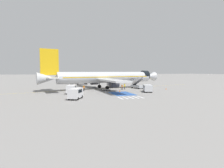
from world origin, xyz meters
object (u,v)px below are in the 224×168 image
object	(u,v)px
fuel_tanker	(78,81)
traffic_cone_1	(120,91)
service_van_0	(72,88)
service_van_2	(76,93)
ground_crew_1	(125,86)
service_van_1	(148,88)
baggage_cart	(106,90)
boarding_stairs_forward	(137,85)
ground_crew_0	(84,88)
traffic_cone_0	(166,89)
ground_crew_2	(122,87)
airliner	(105,77)

from	to	relation	value
fuel_tanker	traffic_cone_1	world-z (taller)	fuel_tanker
service_van_0	traffic_cone_1	bearing A→B (deg)	12.18
fuel_tanker	service_van_2	bearing A→B (deg)	-12.73
ground_crew_1	service_van_1	bearing A→B (deg)	91.78
service_van_2	baggage_cart	bearing A→B (deg)	-102.10
boarding_stairs_forward	service_van_1	distance (m)	10.40
ground_crew_0	traffic_cone_0	xyz separation A→B (m)	(25.71, -2.73, -0.72)
service_van_0	ground_crew_1	bearing A→B (deg)	31.32
service_van_2	baggage_cart	world-z (taller)	service_van_2
service_van_0	ground_crew_1	world-z (taller)	service_van_0
service_van_1	traffic_cone_1	xyz separation A→B (m)	(-7.27, 2.52, -0.95)
baggage_cart	traffic_cone_1	xyz separation A→B (m)	(2.90, -4.21, 0.00)
service_van_2	traffic_cone_0	size ratio (longest dim) A/B	10.46
boarding_stairs_forward	ground_crew_2	xyz separation A→B (m)	(-6.66, -3.27, 0.00)
airliner	baggage_cart	size ratio (longest dim) A/B	13.99
service_van_1	traffic_cone_0	distance (m)	10.28
service_van_0	ground_crew_0	bearing A→B (deg)	64.17
service_van_0	ground_crew_2	distance (m)	16.05
boarding_stairs_forward	fuel_tanker	bearing A→B (deg)	114.13
airliner	fuel_tanker	size ratio (longest dim) A/B	4.84
baggage_cart	traffic_cone_1	size ratio (longest dim) A/B	5.86
baggage_cart	ground_crew_0	distance (m)	6.49
service_van_2	service_van_0	bearing A→B (deg)	-64.69
airliner	ground_crew_2	distance (m)	7.21
service_van_0	ground_crew_2	bearing A→B (deg)	28.42
airliner	service_van_0	bearing A→B (deg)	-61.77
ground_crew_0	traffic_cone_1	xyz separation A→B (m)	(9.32, -4.86, -0.69)
ground_crew_1	baggage_cart	bearing A→B (deg)	-8.27
boarding_stairs_forward	ground_crew_2	distance (m)	7.42
airliner	ground_crew_2	xyz separation A→B (m)	(3.81, -5.48, -2.74)
ground_crew_1	traffic_cone_1	world-z (taller)	ground_crew_1
airliner	service_van_1	world-z (taller)	airliner
boarding_stairs_forward	ground_crew_0	size ratio (longest dim) A/B	3.33
fuel_tanker	baggage_cart	size ratio (longest dim) A/B	2.89
traffic_cone_0	ground_crew_0	bearing A→B (deg)	173.95
ground_crew_0	ground_crew_2	world-z (taller)	ground_crew_2
traffic_cone_1	boarding_stairs_forward	bearing A→B (deg)	40.65
fuel_tanker	traffic_cone_0	xyz separation A→B (m)	(24.44, -29.00, -1.47)
boarding_stairs_forward	traffic_cone_1	size ratio (longest dim) A/B	10.79
fuel_tanker	service_van_1	size ratio (longest dim) A/B	1.68
service_van_0	ground_crew_1	xyz separation A→B (m)	(16.78, 5.66, -0.21)
service_van_2	traffic_cone_1	world-z (taller)	service_van_2
airliner	traffic_cone_0	size ratio (longest dim) A/B	91.71
service_van_2	traffic_cone_0	bearing A→B (deg)	-134.20
baggage_cart	service_van_2	bearing A→B (deg)	-152.23
ground_crew_0	traffic_cone_0	size ratio (longest dim) A/B	3.63
traffic_cone_1	ground_crew_2	bearing A→B (deg)	62.28
ground_crew_1	ground_crew_2	distance (m)	1.87
ground_crew_0	traffic_cone_0	world-z (taller)	ground_crew_0
boarding_stairs_forward	traffic_cone_1	xyz separation A→B (m)	(-9.01, -7.73, -0.75)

